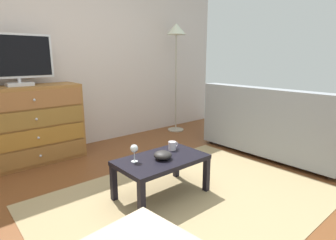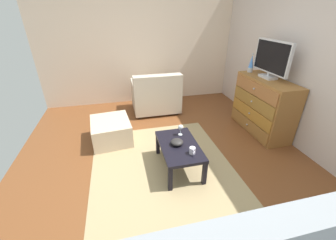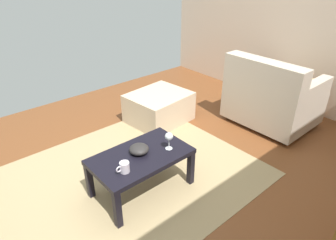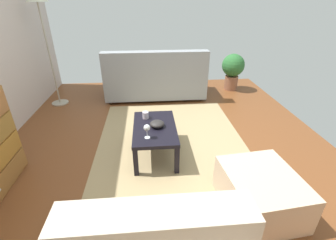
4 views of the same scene
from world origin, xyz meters
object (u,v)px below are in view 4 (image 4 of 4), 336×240
Objects in this scene: wine_glass at (147,128)px; ottoman at (260,192)px; bowl_decorative at (157,124)px; couch_large at (155,79)px; potted_plant at (233,68)px; coffee_table at (155,130)px; mug at (146,115)px; standing_lamp at (39,8)px.

ottoman is at bearing -125.17° from wine_glass.
bowl_decorative is 1.28m from ottoman.
couch_large reaches higher than wine_glass.
wine_glass is at bearing 175.38° from couch_large.
potted_plant is (0.26, -1.55, 0.09)m from couch_large.
wine_glass reaches higher than ottoman.
wine_glass is 1.23m from ottoman.
couch_large is (1.87, -0.08, 0.03)m from coffee_table.
coffee_table is 0.26m from mug.
coffee_table is 0.45× the size of standing_lamp.
ottoman is (-0.93, -0.89, -0.14)m from coffee_table.
potted_plant is at bearing -82.19° from standing_lamp.
ottoman is 3.89m from standing_lamp.
potted_plant reaches higher than ottoman.
mug is 1.65m from couch_large.
ottoman is (-0.69, -0.98, -0.31)m from wine_glass.
ottoman is at bearing -135.81° from standing_lamp.
couch_large is at bearing 16.10° from ottoman.
potted_plant is at bearing -36.04° from wine_glass.
wine_glass is 0.47m from mug.
standing_lamp is at bearing 44.37° from coffee_table.
standing_lamp is at bearing 97.81° from potted_plant.
bowl_decorative is 2.64m from standing_lamp.
wine_glass is 0.09× the size of standing_lamp.
wine_glass is 0.27m from bowl_decorative.
mug is at bearing -133.34° from standing_lamp.
wine_glass is at bearing -140.93° from standing_lamp.
bowl_decorative is at bearing -150.78° from mug.
couch_large reaches higher than potted_plant.
potted_plant is (2.14, -1.61, 0.02)m from bowl_decorative.
coffee_table is 0.30m from wine_glass.
couch_large is at bearing -83.85° from standing_lamp.
couch_large is 2.58× the size of ottoman.
standing_lamp reaches higher than mug.
couch_large reaches higher than bowl_decorative.
mug is at bearing 40.74° from ottoman.
bowl_decorative is 0.23× the size of potted_plant.
wine_glass reaches higher than coffee_table.
bowl_decorative is at bearing -135.27° from standing_lamp.
ottoman is at bearing -136.14° from coffee_table.
mug is at bearing 137.61° from potted_plant.
standing_lamp reaches higher than bowl_decorative.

